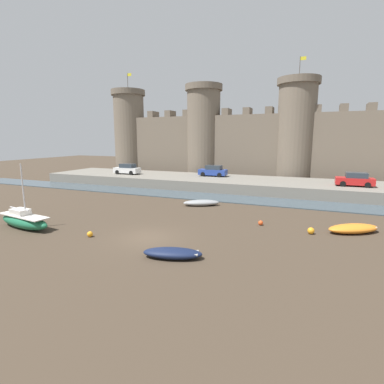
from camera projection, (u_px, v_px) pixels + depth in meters
The scene contains 14 objects.
ground_plane at pixel (147, 238), 21.26m from camera, with size 160.00×160.00×0.00m, color #423528.
water_channel at pixel (215, 197), 35.48m from camera, with size 80.00×4.50×0.10m, color #3D4C56.
quay_road at pixel (231, 184), 41.96m from camera, with size 57.58×10.00×1.41m, color slate.
castle at pixel (247, 138), 49.17m from camera, with size 51.90×6.32×18.90m.
rowboat_foreground_right at pixel (173, 253), 17.60m from camera, with size 3.74×2.19×0.60m.
sailboat_midflat_left at pixel (24, 220), 23.47m from camera, with size 5.66×2.22×5.08m.
rowboat_foreground_left at pixel (201, 203), 31.30m from camera, with size 3.92×2.89×0.62m.
rowboat_midflat_centre at pixel (353, 228), 22.34m from camera, with size 4.18×3.41×0.65m.
mooring_buoy_near_channel at pixel (90, 234), 21.41m from camera, with size 0.41×0.41×0.41m, color orange.
mooring_buoy_mid_mud at pixel (261, 223), 24.28m from camera, with size 0.39×0.39×0.39m, color #E04C1E.
mooring_buoy_near_shore at pixel (311, 231), 22.03m from camera, with size 0.50×0.50×0.50m, color orange.
car_quay_east at pixel (213, 171), 44.36m from camera, with size 4.13×1.93×1.62m.
car_quay_west at pixel (127, 169), 47.02m from camera, with size 4.13×1.93×1.62m.
car_quay_centre_east at pixel (355, 180), 35.05m from camera, with size 4.13×1.93×1.62m.
Camera 1 is at (10.71, -17.59, 6.96)m, focal length 28.00 mm.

